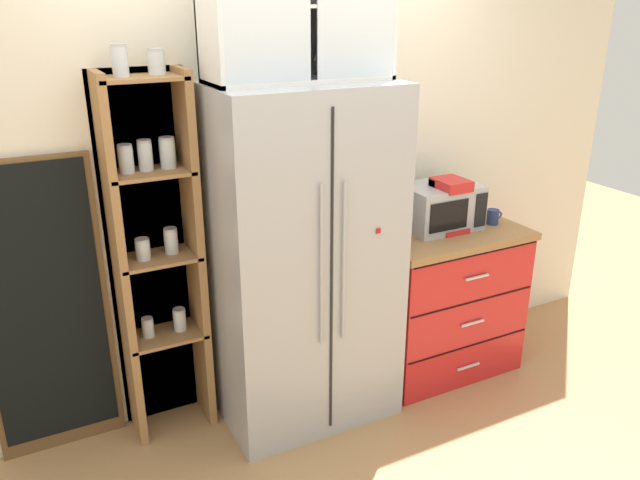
# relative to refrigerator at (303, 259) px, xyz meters

# --- Properties ---
(ground_plane) EXTENTS (10.59, 10.59, 0.00)m
(ground_plane) POSITION_rel_refrigerator_xyz_m (-0.00, -0.04, -0.91)
(ground_plane) COLOR tan
(wall_back_cream) EXTENTS (4.90, 0.10, 2.55)m
(wall_back_cream) POSITION_rel_refrigerator_xyz_m (-0.00, 0.36, 0.37)
(wall_back_cream) COLOR silver
(wall_back_cream) RESTS_ON ground
(refrigerator) EXTENTS (0.92, 0.64, 1.81)m
(refrigerator) POSITION_rel_refrigerator_xyz_m (0.00, 0.00, 0.00)
(refrigerator) COLOR #ADAFB5
(refrigerator) RESTS_ON ground
(pantry_shelf_column) EXTENTS (0.45, 0.29, 2.00)m
(pantry_shelf_column) POSITION_rel_refrigerator_xyz_m (-0.70, 0.24, 0.10)
(pantry_shelf_column) COLOR brown
(pantry_shelf_column) RESTS_ON ground
(counter_cabinet) EXTENTS (0.91, 0.62, 0.91)m
(counter_cabinet) POSITION_rel_refrigerator_xyz_m (0.94, 0.02, -0.45)
(counter_cabinet) COLOR red
(counter_cabinet) RESTS_ON ground
(microwave) EXTENTS (0.44, 0.33, 0.26)m
(microwave) POSITION_rel_refrigerator_xyz_m (0.92, 0.07, 0.13)
(microwave) COLOR #ADAFB5
(microwave) RESTS_ON counter_cabinet
(coffee_maker) EXTENTS (0.17, 0.20, 0.31)m
(coffee_maker) POSITION_rel_refrigerator_xyz_m (0.94, 0.02, 0.16)
(coffee_maker) COLOR red
(coffee_maker) RESTS_ON counter_cabinet
(mug_navy) EXTENTS (0.11, 0.07, 0.09)m
(mug_navy) POSITION_rel_refrigerator_xyz_m (1.25, -0.03, 0.05)
(mug_navy) COLOR navy
(mug_navy) RESTS_ON counter_cabinet
(mug_charcoal) EXTENTS (0.11, 0.07, 0.08)m
(mug_charcoal) POSITION_rel_refrigerator_xyz_m (0.57, -0.05, 0.04)
(mug_charcoal) COLOR #2D2D33
(mug_charcoal) RESTS_ON counter_cabinet
(bottle_green) EXTENTS (0.06, 0.06, 0.27)m
(bottle_green) POSITION_rel_refrigerator_xyz_m (0.94, 0.04, 0.12)
(bottle_green) COLOR #285B33
(bottle_green) RESTS_ON counter_cabinet
(upper_cabinet) EXTENTS (0.88, 0.32, 0.67)m
(upper_cabinet) POSITION_rel_refrigerator_xyz_m (-0.00, 0.05, 1.24)
(upper_cabinet) COLOR silver
(upper_cabinet) RESTS_ON refrigerator
(chalkboard_menu) EXTENTS (0.60, 0.04, 1.52)m
(chalkboard_menu) POSITION_rel_refrigerator_xyz_m (-1.25, 0.29, -0.14)
(chalkboard_menu) COLOR brown
(chalkboard_menu) RESTS_ON ground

